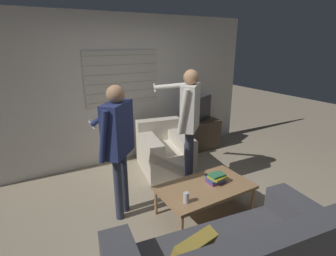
% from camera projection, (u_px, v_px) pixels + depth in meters
% --- Properties ---
extents(ground_plane, '(16.00, 16.00, 0.00)m').
position_uv_depth(ground_plane, '(187.00, 214.00, 3.35)').
color(ground_plane, gray).
extents(wall_back, '(5.20, 0.08, 2.55)m').
position_uv_depth(wall_back, '(123.00, 90.00, 4.60)').
color(wall_back, silver).
rests_on(wall_back, ground_plane).
extents(armchair_beige, '(0.94, 1.05, 0.79)m').
position_uv_depth(armchair_beige, '(164.00, 151.00, 4.47)').
color(armchair_beige, beige).
rests_on(armchair_beige, ground_plane).
extents(coffee_table, '(1.16, 0.67, 0.39)m').
position_uv_depth(coffee_table, '(205.00, 188.00, 3.26)').
color(coffee_table, '#9E754C').
rests_on(coffee_table, ground_plane).
extents(tv_stand, '(0.88, 0.49, 0.59)m').
position_uv_depth(tv_stand, '(197.00, 134.00, 5.33)').
color(tv_stand, '#4C3D2D').
rests_on(tv_stand, ground_plane).
extents(tv, '(0.72, 0.45, 0.49)m').
position_uv_depth(tv, '(198.00, 109.00, 5.16)').
color(tv, '#2D2D33').
rests_on(tv, tv_stand).
extents(person_left_standing, '(0.53, 0.80, 1.65)m').
position_uv_depth(person_left_standing, '(117.00, 137.00, 3.02)').
color(person_left_standing, '#33384C').
rests_on(person_left_standing, ground_plane).
extents(person_right_standing, '(0.53, 0.88, 1.74)m').
position_uv_depth(person_right_standing, '(189.00, 113.00, 3.76)').
color(person_right_standing, '#33384C').
rests_on(person_right_standing, ground_plane).
extents(book_stack, '(0.23, 0.22, 0.12)m').
position_uv_depth(book_stack, '(216.00, 178.00, 3.32)').
color(book_stack, '#75387F').
rests_on(book_stack, coffee_table).
extents(soda_can, '(0.07, 0.07, 0.13)m').
position_uv_depth(soda_can, '(186.00, 198.00, 2.90)').
color(soda_can, silver).
rests_on(soda_can, coffee_table).
extents(spare_remote, '(0.05, 0.13, 0.02)m').
position_uv_depth(spare_remote, '(208.00, 176.00, 3.47)').
color(spare_remote, black).
rests_on(spare_remote, coffee_table).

